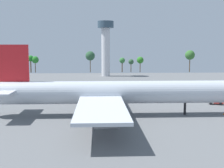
% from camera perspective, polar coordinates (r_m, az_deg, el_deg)
% --- Properties ---
extents(ground_plane, '(282.21, 282.21, 0.00)m').
position_cam_1_polar(ground_plane, '(85.37, -0.00, -5.94)').
color(ground_plane, slate).
extents(cargo_airplane, '(70.55, 64.10, 19.77)m').
position_cam_1_polar(cargo_airplane, '(84.14, -0.29, -1.65)').
color(cargo_airplane, silver).
rests_on(cargo_airplane, ground_plane).
extents(catering_truck, '(4.03, 4.57, 2.44)m').
position_cam_1_polar(catering_truck, '(129.53, 7.73, -1.06)').
color(catering_truck, silver).
rests_on(catering_truck, ground_plane).
extents(maintenance_van, '(5.15, 4.20, 2.01)m').
position_cam_1_polar(maintenance_van, '(114.84, 17.65, -2.40)').
color(maintenance_van, '#333338').
rests_on(maintenance_van, ground_plane).
extents(cargo_loader, '(5.38, 3.90, 2.25)m').
position_cam_1_polar(cargo_loader, '(106.98, 18.85, -3.06)').
color(cargo_loader, silver).
rests_on(cargo_loader, ground_plane).
extents(safety_cone_nose, '(0.39, 0.39, 0.56)m').
position_cam_1_polar(safety_cone_nose, '(91.76, 20.33, -5.29)').
color(safety_cone_nose, orange).
rests_on(safety_cone_nose, ground_plane).
extents(control_tower, '(10.55, 10.55, 36.07)m').
position_cam_1_polar(control_tower, '(200.44, -1.20, 7.74)').
color(control_tower, silver).
rests_on(control_tower, ground_plane).
extents(tree_line_backdrop, '(139.32, 7.43, 16.84)m').
position_cam_1_polar(tree_line_backdrop, '(231.57, 0.13, 5.02)').
color(tree_line_backdrop, '#51381E').
rests_on(tree_line_backdrop, ground_plane).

